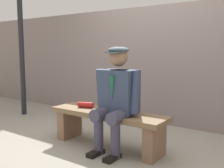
{
  "coord_description": "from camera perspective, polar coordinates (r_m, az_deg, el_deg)",
  "views": [
    {
      "loc": [
        -1.92,
        2.62,
        1.21
      ],
      "look_at": [
        -0.07,
        0.0,
        0.8
      ],
      "focal_mm": 42.65,
      "sensor_mm": 36.0,
      "label": 1
    }
  ],
  "objects": [
    {
      "name": "lamp_post",
      "position": [
        5.29,
        -19.09,
        13.4
      ],
      "size": [
        0.24,
        0.24,
        2.78
      ],
      "color": "black",
      "rests_on": "ground"
    },
    {
      "name": "bench",
      "position": [
        3.37,
        -0.99,
        -8.16
      ],
      "size": [
        1.55,
        0.43,
        0.45
      ],
      "color": "brown",
      "rests_on": "ground"
    },
    {
      "name": "seated_man",
      "position": [
        3.14,
        0.98,
        -2.3
      ],
      "size": [
        0.6,
        0.57,
        1.25
      ],
      "color": "#303C57",
      "rests_on": "ground"
    },
    {
      "name": "rolled_magazine",
      "position": [
        3.56,
        -5.65,
        -4.47
      ],
      "size": [
        0.22,
        0.13,
        0.07
      ],
      "primitive_type": "cylinder",
      "rotation": [
        0.0,
        1.57,
        0.31
      ],
      "color": "#B21E1E",
      "rests_on": "bench"
    },
    {
      "name": "stadium_wall",
      "position": [
        4.52,
        10.06,
        4.0
      ],
      "size": [
        12.0,
        0.24,
        1.93
      ],
      "primitive_type": "cube",
      "color": "gray",
      "rests_on": "ground"
    },
    {
      "name": "ground_plane",
      "position": [
        3.46,
        -0.97,
        -13.22
      ],
      "size": [
        30.0,
        30.0,
        0.0
      ],
      "primitive_type": "plane",
      "color": "gray"
    }
  ]
}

